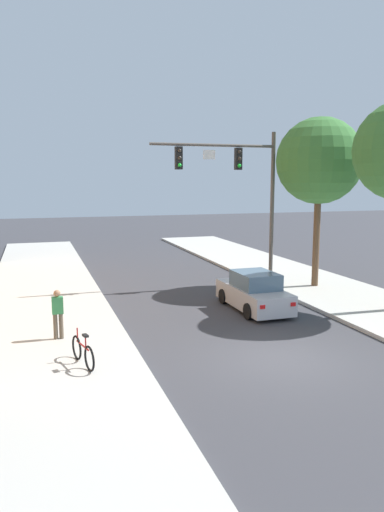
{
  "coord_description": "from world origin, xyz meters",
  "views": [
    {
      "loc": [
        -6.86,
        -12.7,
        5.32
      ],
      "look_at": [
        -0.28,
        7.72,
        2.0
      ],
      "focal_mm": 34.59,
      "sensor_mm": 36.0,
      "label": 1
    }
  ],
  "objects_px": {
    "street_tree_second": "(319,161)",
    "pedestrian_sidewalk_left_walker": "(58,312)",
    "traffic_signal_mast": "(240,180)",
    "bicycle_leaning": "(83,352)",
    "car_lead_silver": "(254,293)"
  },
  "relations": [
    {
      "from": "street_tree_second",
      "to": "traffic_signal_mast",
      "type": "bearing_deg",
      "value": 155.79
    },
    {
      "from": "car_lead_silver",
      "to": "pedestrian_sidewalk_left_walker",
      "type": "height_order",
      "value": "pedestrian_sidewalk_left_walker"
    },
    {
      "from": "car_lead_silver",
      "to": "bicycle_leaning",
      "type": "bearing_deg",
      "value": -148.36
    },
    {
      "from": "pedestrian_sidewalk_left_walker",
      "to": "street_tree_second",
      "type": "height_order",
      "value": "street_tree_second"
    },
    {
      "from": "car_lead_silver",
      "to": "bicycle_leaning",
      "type": "xyz_separation_m",
      "value": [
        -7.37,
        -4.54,
        -0.18
      ]
    },
    {
      "from": "street_tree_second",
      "to": "pedestrian_sidewalk_left_walker",
      "type": "bearing_deg",
      "value": -159.47
    },
    {
      "from": "traffic_signal_mast",
      "to": "bicycle_leaning",
      "type": "relative_size",
      "value": 4.33
    },
    {
      "from": "traffic_signal_mast",
      "to": "car_lead_silver",
      "type": "distance_m",
      "value": 6.42
    },
    {
      "from": "traffic_signal_mast",
      "to": "pedestrian_sidewalk_left_walker",
      "type": "bearing_deg",
      "value": -145.54
    },
    {
      "from": "car_lead_silver",
      "to": "pedestrian_sidewalk_left_walker",
      "type": "relative_size",
      "value": 2.59
    },
    {
      "from": "traffic_signal_mast",
      "to": "car_lead_silver",
      "type": "height_order",
      "value": "traffic_signal_mast"
    },
    {
      "from": "traffic_signal_mast",
      "to": "bicycle_leaning",
      "type": "xyz_separation_m",
      "value": [
        -8.53,
        -8.86,
        -4.79
      ]
    },
    {
      "from": "traffic_signal_mast",
      "to": "car_lead_silver",
      "type": "relative_size",
      "value": 1.76
    },
    {
      "from": "bicycle_leaning",
      "to": "street_tree_second",
      "type": "bearing_deg",
      "value": 31.46
    },
    {
      "from": "car_lead_silver",
      "to": "bicycle_leaning",
      "type": "relative_size",
      "value": 2.45
    }
  ]
}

